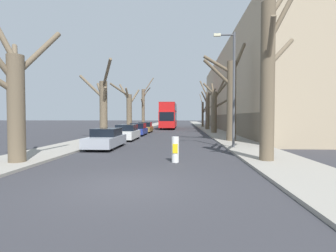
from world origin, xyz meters
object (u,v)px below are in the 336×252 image
Objects in this scene: street_tree_right_2 at (215,108)px; parked_car_0 at (106,139)px; street_tree_right_0 at (269,74)px; parked_car_2 at (138,130)px; traffic_bollard at (175,149)px; street_tree_left_1 at (103,106)px; street_tree_right_1 at (230,97)px; double_decker_bus at (169,114)px; parked_car_3 at (145,128)px; street_tree_left_0 at (14,95)px; street_tree_right_3 at (207,109)px; lamp_post at (232,84)px; parked_car_1 at (126,133)px; street_tree_left_2 at (129,109)px; street_tree_right_4 at (203,113)px; street_tree_left_3 at (144,106)px.

parked_car_0 is (-9.14, -15.96, -2.62)m from street_tree_right_2.
street_tree_right_0 is 19.95m from parked_car_2.
street_tree_left_1 is at bearing 121.31° from traffic_bollard.
traffic_bollard is (-4.30, -10.19, -3.21)m from street_tree_right_1.
double_decker_bus is 12.26m from parked_car_3.
parked_car_2 is at bearing 83.11° from street_tree_left_0.
street_tree_left_1 is 22.58m from street_tree_right_3.
lamp_post is at bearing -91.63° from street_tree_right_3.
parked_car_1 is (-9.09, -19.46, -2.79)m from street_tree_right_3.
parked_car_1 is (2.23, -11.56, -2.51)m from street_tree_left_2.
double_decker_bus is (-6.58, 24.86, -1.25)m from street_tree_right_1.
street_tree_left_1 is 0.99× the size of street_tree_right_4.
street_tree_left_1 is 32.65m from street_tree_right_4.
street_tree_right_1 is 2.08× the size of parked_car_2.
parked_car_2 reaches higher than traffic_bollard.
parked_car_0 is at bearing 179.87° from lamp_post.
street_tree_right_3 is at bearing -31.63° from double_decker_bus.
street_tree_left_0 is 0.93× the size of street_tree_left_1.
lamp_post is at bearing -78.97° from double_decker_bus.
street_tree_left_2 is at bearing 97.11° from parked_car_0.
parked_car_1 is at bearing -90.00° from parked_car_3.
street_tree_right_4 is 1.71× the size of parked_car_3.
street_tree_left_2 is 5.71× the size of traffic_bollard.
street_tree_right_2 is 1.05× the size of street_tree_right_4.
street_tree_right_3 is 31.44m from traffic_bollard.
double_decker_bus is (-6.56, 34.85, -1.51)m from street_tree_right_0.
street_tree_right_2 is 1.77× the size of parked_car_2.
street_tree_right_3 is 1.18× the size of street_tree_right_4.
double_decker_bus is 35.18m from traffic_bollard.
parked_car_1 is 3.75× the size of traffic_bollard.
street_tree_right_0 is at bearing -68.42° from parked_car_3.
street_tree_right_4 is 5.82× the size of traffic_bollard.
street_tree_right_0 is (11.05, -34.51, 0.08)m from street_tree_left_3.
street_tree_right_1 is at bearing -54.99° from parked_car_3.
street_tree_left_1 is at bearing -119.80° from street_tree_right_3.
street_tree_left_1 is 0.74× the size of street_tree_left_3.
street_tree_right_4 is 1.52× the size of parked_car_0.
parked_car_3 is at bearing 167.68° from street_tree_right_2.
street_tree_right_4 is 0.92× the size of lamp_post.
parked_car_2 is at bearing -67.90° from street_tree_left_2.
parked_car_3 is at bearing 111.58° from street_tree_right_0.
street_tree_left_3 is 31.23m from lamp_post.
parked_car_1 is at bearing -115.04° from street_tree_right_3.
parked_car_1 is at bearing -106.86° from street_tree_right_4.
street_tree_left_0 reaches higher than parked_car_2.
street_tree_right_3 reaches higher than double_decker_bus.
street_tree_right_1 reaches higher than parked_car_0.
lamp_post is (-0.88, -36.80, 1.28)m from street_tree_right_4.
parked_car_2 is (-9.09, -13.39, -2.80)m from street_tree_right_3.
street_tree_left_0 is at bearing -90.51° from street_tree_left_1.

